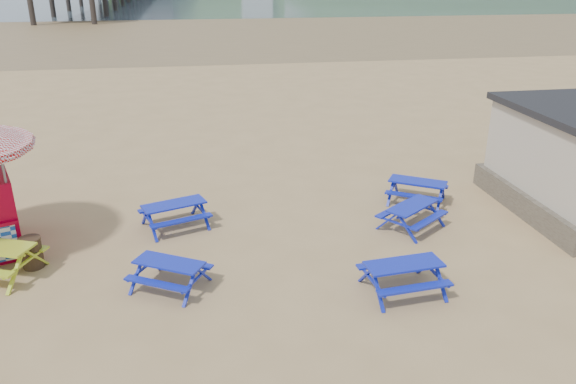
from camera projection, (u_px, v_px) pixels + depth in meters
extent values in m
plane|color=tan|center=(298.00, 248.00, 14.76)|extent=(400.00, 400.00, 0.00)
plane|color=olive|center=(210.00, 30.00, 65.04)|extent=(400.00, 400.00, 0.00)
cube|color=#15099B|center=(174.00, 204.00, 15.70)|extent=(1.87, 1.22, 0.05)
cube|color=#15099B|center=(168.00, 206.00, 16.27)|extent=(1.72, 0.81, 0.05)
cube|color=#15099B|center=(182.00, 221.00, 15.33)|extent=(1.72, 0.81, 0.05)
cube|color=#15099B|center=(418.00, 181.00, 17.37)|extent=(1.82, 1.49, 0.05)
cube|color=#15099B|center=(420.00, 183.00, 17.96)|extent=(1.59, 1.13, 0.05)
cube|color=#15099B|center=(413.00, 196.00, 16.98)|extent=(1.59, 1.13, 0.05)
cube|color=#15099B|center=(412.00, 206.00, 15.66)|extent=(1.74, 1.52, 0.05)
cube|color=#15099B|center=(395.00, 209.00, 16.12)|extent=(1.49, 1.18, 0.05)
cube|color=#15099B|center=(429.00, 220.00, 15.40)|extent=(1.49, 1.18, 0.05)
cube|color=#15099B|center=(169.00, 263.00, 12.72)|extent=(1.69, 1.34, 0.04)
cube|color=#15099B|center=(182.00, 262.00, 13.27)|extent=(1.49, 1.00, 0.04)
cube|color=#15099B|center=(157.00, 284.00, 12.35)|extent=(1.49, 1.00, 0.04)
cube|color=#15099B|center=(404.00, 264.00, 12.53)|extent=(1.80, 0.84, 0.05)
cube|color=#15099B|center=(392.00, 263.00, 13.15)|extent=(1.76, 0.41, 0.05)
cube|color=#15099B|center=(415.00, 288.00, 12.11)|extent=(1.76, 0.41, 0.05)
cube|color=#B7B212|center=(12.00, 245.00, 13.88)|extent=(1.87, 0.97, 0.05)
cylinder|color=#3D2C19|center=(32.00, 253.00, 13.70)|extent=(0.50, 0.50, 0.76)
cylinder|color=#3D2C19|center=(29.00, 239.00, 13.55)|extent=(0.54, 0.54, 0.04)
ellipsoid|color=#2D4C1E|center=(403.00, 8.00, 242.90)|extent=(264.00, 144.00, 108.00)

